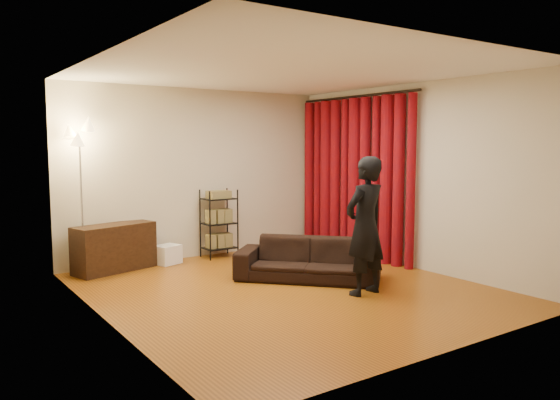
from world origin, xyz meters
TOP-DOWN VIEW (x-y plane):
  - floor at (0.00, 0.00)m, footprint 5.00×5.00m
  - ceiling at (0.00, 0.00)m, footprint 5.00×5.00m
  - wall_back at (0.00, 2.50)m, footprint 5.00×0.00m
  - wall_front at (0.00, -2.50)m, footprint 5.00×0.00m
  - wall_left at (-2.25, 0.00)m, footprint 0.00×5.00m
  - wall_right at (2.25, 0.00)m, footprint 0.00×5.00m
  - curtain_rod at (2.15, 1.12)m, footprint 0.04×2.65m
  - curtain at (2.13, 1.12)m, footprint 0.22×2.65m
  - sofa at (0.52, 0.24)m, footprint 1.85×1.90m
  - person at (0.66, -0.71)m, footprint 0.66×0.48m
  - media_cabinet at (-1.47, 2.23)m, footprint 1.24×0.73m
  - storage_boxes at (-0.66, 2.22)m, footprint 0.43×0.39m
  - wire_shelf at (0.24, 2.25)m, footprint 0.50×0.35m
  - floor_lamp at (-1.90, 2.22)m, footprint 0.50×0.50m

SIDE VIEW (x-z plane):
  - floor at x=0.00m, z-range 0.00..0.00m
  - storage_boxes at x=-0.66m, z-range 0.00..0.30m
  - sofa at x=0.52m, z-range 0.00..0.56m
  - media_cabinet at x=-1.47m, z-range 0.00..0.68m
  - wire_shelf at x=0.24m, z-range 0.00..1.10m
  - person at x=0.66m, z-range 0.00..1.68m
  - floor_lamp at x=-1.90m, z-range 0.00..2.10m
  - curtain at x=2.13m, z-range 0.00..2.55m
  - wall_back at x=0.00m, z-range -1.15..3.85m
  - wall_front at x=0.00m, z-range -1.15..3.85m
  - wall_left at x=-2.25m, z-range -1.15..3.85m
  - wall_right at x=2.25m, z-range -1.15..3.85m
  - curtain_rod at x=2.15m, z-range 2.56..2.60m
  - ceiling at x=0.00m, z-range 2.70..2.70m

